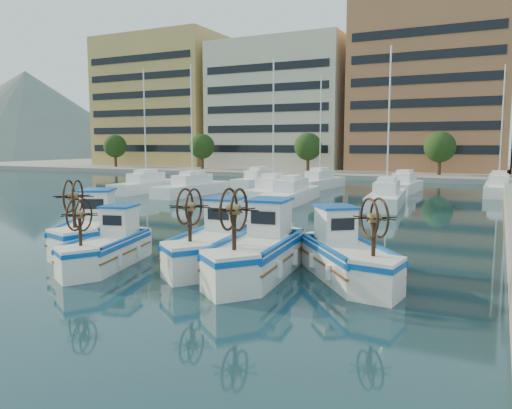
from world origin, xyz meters
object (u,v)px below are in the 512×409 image
object	(u,v)px
fishing_boat_b	(108,245)
fishing_boat_e	(347,254)
fishing_boat_c	(214,242)
fishing_boat_a	(91,229)
fishing_boat_d	(259,249)

from	to	relation	value
fishing_boat_b	fishing_boat_e	bearing A→B (deg)	-0.65
fishing_boat_e	fishing_boat_b	bearing A→B (deg)	156.03
fishing_boat_c	fishing_boat_b	bearing A→B (deg)	-159.24
fishing_boat_b	fishing_boat_c	xyz separation A→B (m)	(3.52, 1.93, 0.10)
fishing_boat_a	fishing_boat_e	size ratio (longest dim) A/B	1.10
fishing_boat_b	fishing_boat_d	distance (m)	5.88
fishing_boat_a	fishing_boat_b	bearing A→B (deg)	-63.75
fishing_boat_d	fishing_boat_e	bearing A→B (deg)	11.34
fishing_boat_a	fishing_boat_c	distance (m)	6.27
fishing_boat_b	fishing_boat_c	world-z (taller)	fishing_boat_c
fishing_boat_a	fishing_boat_d	distance (m)	8.53
fishing_boat_a	fishing_boat_e	bearing A→B (deg)	-27.29
fishing_boat_c	fishing_boat_e	xyz separation A→B (m)	(5.13, 0.21, -0.03)
fishing_boat_a	fishing_boat_b	world-z (taller)	fishing_boat_a
fishing_boat_c	fishing_boat_e	size ratio (longest dim) A/B	1.06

